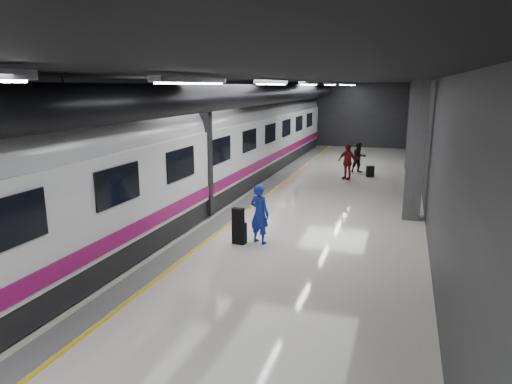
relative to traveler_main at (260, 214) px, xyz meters
The scene contains 9 objects.
ground 2.11m from the traveler_main, 105.41° to the left, with size 40.00×40.00×0.00m, color beige.
platform_hall 3.98m from the traveler_main, 105.84° to the left, with size 10.02×40.02×4.51m.
train 4.37m from the traveler_main, 153.69° to the left, with size 3.05×38.00×4.05m.
traveler_main is the anchor object (origin of this frame).
suitcase_main 0.79m from the traveler_main, 156.31° to the right, with size 0.37×0.23×0.60m, color black.
shoulder_bag 0.60m from the traveler_main, 153.66° to the right, with size 0.32×0.17×0.43m, color black.
traveler_far_a 11.82m from the traveler_main, 82.51° to the left, with size 0.76×0.59×1.56m, color black.
traveler_far_b 9.89m from the traveler_main, 83.13° to the left, with size 0.98×0.41×1.68m, color maroon.
suitcase_far 11.04m from the traveler_main, 78.55° to the left, with size 0.35×0.23×0.52m, color black.
Camera 1 is at (4.19, -13.43, 4.30)m, focal length 32.00 mm.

